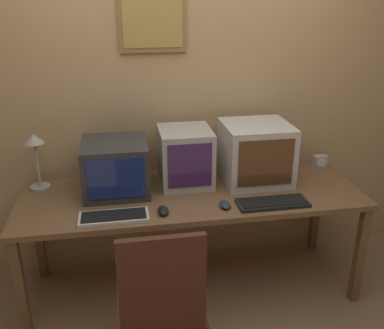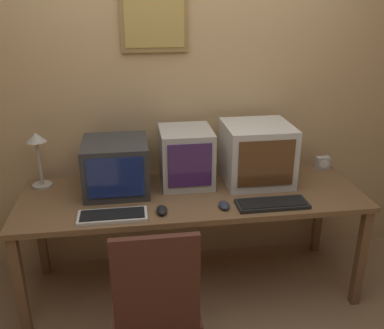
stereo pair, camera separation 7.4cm
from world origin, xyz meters
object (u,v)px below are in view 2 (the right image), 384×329
at_px(keyboard_main, 113,216).
at_px(desk_clock, 323,163).
at_px(monitor_center, 186,157).
at_px(keyboard_side, 272,204).
at_px(monitor_right, 257,153).
at_px(mouse_near_keyboard, 162,210).
at_px(monitor_left, 116,166).
at_px(mouse_far_corner, 224,205).
at_px(office_chair, 156,319).
at_px(desk_lamp, 37,149).

xyz_separation_m(keyboard_main, desk_clock, (1.54, 0.54, 0.03)).
height_order(monitor_center, keyboard_side, monitor_center).
height_order(monitor_right, mouse_near_keyboard, monitor_right).
bearing_deg(keyboard_main, monitor_left, 86.48).
distance_m(monitor_center, mouse_far_corner, 0.48).
distance_m(monitor_right, keyboard_side, 0.43).
height_order(mouse_near_keyboard, office_chair, office_chair).
height_order(keyboard_main, desk_clock, desk_clock).
distance_m(desk_lamp, office_chair, 1.38).
bearing_deg(monitor_right, mouse_near_keyboard, -150.97).
distance_m(keyboard_side, desk_clock, 0.77).
bearing_deg(desk_clock, monitor_left, -174.24).
distance_m(keyboard_side, mouse_near_keyboard, 0.69).
xyz_separation_m(monitor_right, mouse_far_corner, (-0.31, -0.37, -0.19)).
bearing_deg(mouse_far_corner, desk_lamp, 157.20).
distance_m(monitor_left, keyboard_side, 1.04).
bearing_deg(monitor_right, keyboard_main, -157.77).
bearing_deg(monitor_left, keyboard_main, -93.52).
bearing_deg(desk_lamp, monitor_center, -4.59).
xyz_separation_m(monitor_right, office_chair, (-0.77, -0.92, -0.52)).
relative_size(mouse_near_keyboard, office_chair, 0.12).
bearing_deg(desk_lamp, desk_clock, 0.63).
bearing_deg(desk_clock, monitor_center, -174.49).
relative_size(keyboard_side, desk_lamp, 1.17).
relative_size(desk_clock, office_chair, 0.10).
bearing_deg(mouse_near_keyboard, monitor_center, 64.16).
distance_m(keyboard_side, mouse_far_corner, 0.30).
bearing_deg(keyboard_main, monitor_right, 22.23).
xyz_separation_m(monitor_center, desk_lamp, (-0.98, 0.08, 0.08)).
height_order(keyboard_side, desk_clock, desk_clock).
height_order(desk_lamp, office_chair, desk_lamp).
bearing_deg(office_chair, mouse_near_keyboard, 81.63).
bearing_deg(keyboard_side, office_chair, -145.12).
bearing_deg(office_chair, monitor_right, 50.14).
height_order(monitor_center, desk_clock, monitor_center).
relative_size(monitor_center, keyboard_main, 0.95).
bearing_deg(mouse_far_corner, monitor_center, 113.79).
distance_m(monitor_center, monitor_right, 0.49).
height_order(monitor_center, mouse_far_corner, monitor_center).
height_order(monitor_center, desk_lamp, monitor_center).
height_order(monitor_right, desk_clock, monitor_right).
bearing_deg(keyboard_side, monitor_left, 158.61).
height_order(monitor_center, monitor_right, monitor_right).
bearing_deg(keyboard_side, keyboard_main, -179.22).
relative_size(keyboard_main, desk_clock, 4.08).
distance_m(monitor_center, office_chair, 1.12).
bearing_deg(monitor_left, desk_clock, 5.76).
bearing_deg(office_chair, desk_lamp, 123.95).
distance_m(keyboard_main, mouse_near_keyboard, 0.29).
xyz_separation_m(monitor_right, mouse_near_keyboard, (-0.69, -0.38, -0.19)).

